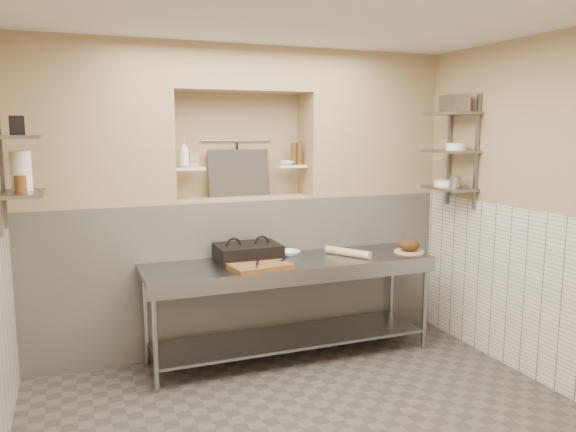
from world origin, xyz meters
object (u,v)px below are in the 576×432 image
prep_table (291,289)px  jug_left (21,171)px  bottle_soap (184,154)px  bowl_alcove (287,163)px  bread_loaf (409,245)px  rolling_pin (348,252)px  cutting_board (259,266)px  panini_press (248,253)px  mixing_bowl (289,253)px

prep_table → jug_left: size_ratio=9.08×
bottle_soap → bowl_alcove: (1.00, 0.02, -0.10)m
bread_loaf → jug_left: jug_left is taller
prep_table → rolling_pin: rolling_pin is taller
prep_table → cutting_board: bearing=-153.9°
prep_table → bowl_alcove: (0.17, 0.54, 1.09)m
panini_press → prep_table: bearing=-20.2°
mixing_bowl → bowl_alcove: (0.11, 0.34, 0.81)m
bottle_soap → jug_left: size_ratio=0.86×
prep_table → cutting_board: 0.48m
mixing_bowl → rolling_pin: 0.55m
cutting_board → mixing_bowl: mixing_bowl is taller
cutting_board → mixing_bowl: 0.56m
panini_press → mixing_bowl: size_ratio=2.84×
bottle_soap → bread_loaf: bearing=-16.9°
bread_loaf → rolling_pin: bearing=173.7°
bread_loaf → jug_left: (-3.29, 0.03, 0.78)m
bread_loaf → bottle_soap: size_ratio=0.79×
cutting_board → mixing_bowl: size_ratio=2.54×
cutting_board → mixing_bowl: bearing=42.3°
panini_press → cutting_board: bearing=-89.3°
panini_press → bread_loaf: (1.53, -0.22, -0.00)m
panini_press → jug_left: 1.93m
rolling_pin → bread_loaf: bearing=-6.3°
mixing_bowl → bottle_soap: (-0.88, 0.32, 0.91)m
bowl_alcove → jug_left: size_ratio=0.48×
mixing_bowl → rolling_pin: bearing=-23.8°
mixing_bowl → rolling_pin: size_ratio=0.42×
mixing_bowl → jug_left: jug_left is taller
rolling_pin → bottle_soap: bottle_soap is taller
mixing_bowl → bottle_soap: bearing=160.1°
mixing_bowl → bowl_alcove: bowl_alcove is taller
prep_table → bowl_alcove: 1.23m
rolling_pin → jug_left: 2.80m
mixing_bowl → jug_left: size_ratio=0.68×
panini_press → bowl_alcove: 1.01m
cutting_board → rolling_pin: rolling_pin is taller
rolling_pin → bottle_soap: (-1.38, 0.54, 0.90)m
bread_loaf → bowl_alcove: bowl_alcove is taller
panini_press → jug_left: size_ratio=1.93×
bowl_alcove → cutting_board: bearing=-126.5°
prep_table → jug_left: 2.39m
cutting_board → bowl_alcove: size_ratio=3.59×
prep_table → bread_loaf: bread_loaf is taller
prep_table → rolling_pin: size_ratio=5.62×
bread_loaf → bottle_soap: (-2.00, 0.61, 0.86)m
prep_table → jug_left: (-2.12, -0.05, 1.11)m
bowl_alcove → panini_press: bearing=-142.4°
mixing_bowl → bowl_alcove: size_ratio=1.42×
panini_press → bowl_alcove: bowl_alcove is taller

